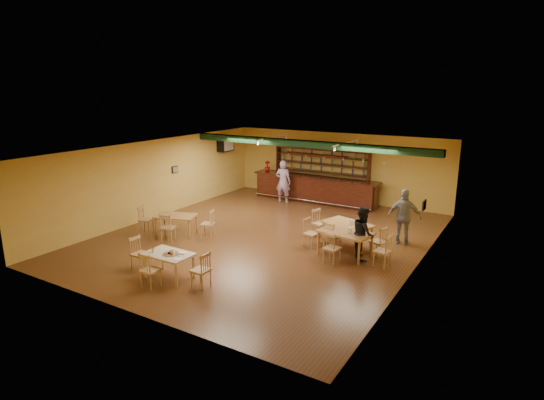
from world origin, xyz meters
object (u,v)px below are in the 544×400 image
Objects in this scene: dining_table_d at (345,244)px; patron_right_a at (363,233)px; bar_counter at (315,189)px; dining_table_c at (177,225)px; dining_table_b at (347,234)px; near_table at (169,265)px; patron_bar at (283,182)px.

patron_right_a is at bearing 19.11° from dining_table_d.
patron_right_a is (0.52, 0.10, 0.40)m from dining_table_d.
bar_counter is at bearing 8.26° from patron_right_a.
dining_table_d is (3.62, -5.41, -0.18)m from bar_counter.
bar_counter reaches higher than dining_table_c.
dining_table_d is at bearing -54.50° from dining_table_b.
dining_table_d is 1.20× the size of near_table.
patron_right_a is at bearing 45.48° from near_table.
near_table is at bearing -88.77° from bar_counter.
dining_table_b is 1.11× the size of dining_table_c.
patron_right_a is at bearing 129.76° from patron_bar.
near_table is 5.61m from patron_right_a.
dining_table_c is at bearing 129.95° from near_table.
dining_table_b is at bearing -53.54° from bar_counter.
dining_table_b is 0.94m from dining_table_d.
bar_counter is at bearing 53.02° from dining_table_c.
dining_table_c is 5.79m from patron_bar.
dining_table_c is at bearing -108.12° from bar_counter.
patron_right_a reaches higher than near_table.
dining_table_b is 0.96× the size of patron_right_a.
near_table is at bearing 105.62° from patron_right_a.
dining_table_b is 0.81× the size of patron_bar.
patron_right_a reaches higher than dining_table_b.
dining_table_d reaches higher than near_table.
dining_table_c is 0.87× the size of patron_right_a.
dining_table_c is 3.64m from near_table.
dining_table_c is 1.07× the size of near_table.
near_table is 8.59m from patron_bar.
dining_table_c is 5.84m from dining_table_d.
bar_counter is 4.23× the size of dining_table_c.
dining_table_d is 6.62m from patron_bar.
patron_bar is at bearing 99.14° from near_table.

